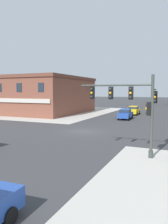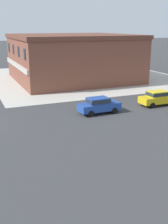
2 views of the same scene
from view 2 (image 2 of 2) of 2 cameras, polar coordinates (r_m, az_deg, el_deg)
name	(u,v)px [view 2 (image 2 of 2)]	position (r m, az deg, el deg)	size (l,w,h in m)	color
sidewalk_far_corner	(82,76)	(52.30, -0.31, 7.12)	(32.00, 32.00, 0.02)	#B7B2A8
car_main_northbound_near	(158,97)	(33.97, 14.56, 2.83)	(1.91, 4.41, 1.68)	gold
car_main_southbound_far	(99,105)	(29.87, 2.99, 1.46)	(1.99, 4.45, 1.68)	#23479E
storefront_block_near_corner	(72,57)	(48.99, -2.33, 10.89)	(18.39, 19.14, 7.50)	brown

